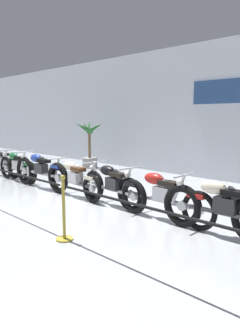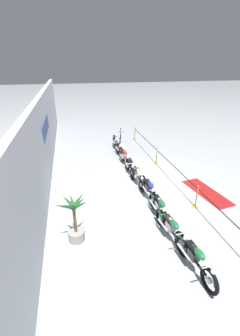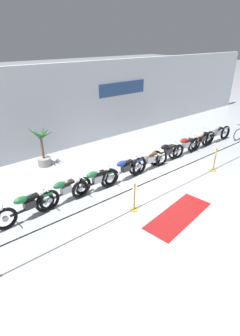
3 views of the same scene
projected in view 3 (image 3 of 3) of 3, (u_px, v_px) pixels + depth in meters
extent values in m
plane|color=#B2B7BC|center=(157.00, 175.00, 11.11)|extent=(120.00, 120.00, 0.00)
cube|color=silver|center=(89.00, 104.00, 13.72)|extent=(28.00, 0.25, 4.20)
cube|color=navy|center=(123.00, 88.00, 14.59)|extent=(3.19, 0.04, 0.70)
torus|color=black|center=(5.00, 219.00, 7.86)|extent=(0.75, 0.16, 0.75)
torus|color=black|center=(50.00, 200.00, 8.76)|extent=(0.75, 0.16, 0.75)
cylinder|color=silver|center=(5.00, 219.00, 7.86)|extent=(0.18, 0.09, 0.18)
cylinder|color=silver|center=(50.00, 200.00, 8.76)|extent=(0.18, 0.09, 0.18)
cylinder|color=silver|center=(0.00, 212.00, 7.68)|extent=(0.31, 0.08, 0.59)
cube|color=#2D2D30|center=(29.00, 204.00, 8.27)|extent=(0.37, 0.24, 0.26)
cylinder|color=#2D2D30|center=(27.00, 199.00, 8.16)|extent=(0.19, 0.12, 0.24)
cylinder|color=#2D2D30|center=(30.00, 198.00, 8.21)|extent=(0.19, 0.12, 0.24)
cylinder|color=silver|center=(37.00, 202.00, 8.61)|extent=(0.70, 0.12, 0.07)
cube|color=black|center=(29.00, 208.00, 8.30)|extent=(1.19, 0.14, 0.06)
ellipsoid|color=#1E6B38|center=(21.00, 200.00, 8.01)|extent=(0.47, 0.25, 0.22)
cube|color=black|center=(32.00, 197.00, 8.25)|extent=(0.41, 0.23, 0.09)
cube|color=#1E6B38|center=(47.00, 194.00, 8.61)|extent=(0.33, 0.18, 0.08)
cylinder|color=silver|center=(2.00, 203.00, 7.63)|extent=(0.08, 0.62, 0.04)
sphere|color=silver|center=(1.00, 208.00, 7.64)|extent=(0.14, 0.14, 0.14)
torus|color=black|center=(45.00, 202.00, 8.69)|extent=(0.70, 0.17, 0.69)
torus|color=black|center=(83.00, 186.00, 9.65)|extent=(0.70, 0.17, 0.69)
cylinder|color=silver|center=(45.00, 202.00, 8.69)|extent=(0.17, 0.09, 0.16)
cylinder|color=silver|center=(83.00, 186.00, 9.65)|extent=(0.17, 0.09, 0.16)
cylinder|color=silver|center=(41.00, 196.00, 8.51)|extent=(0.31, 0.08, 0.59)
cube|color=silver|center=(66.00, 189.00, 9.13)|extent=(0.38, 0.25, 0.26)
cylinder|color=silver|center=(64.00, 185.00, 9.01)|extent=(0.19, 0.12, 0.24)
cylinder|color=silver|center=(66.00, 184.00, 9.07)|extent=(0.19, 0.12, 0.24)
cylinder|color=silver|center=(71.00, 188.00, 9.47)|extent=(0.70, 0.13, 0.07)
cube|color=#47474C|center=(65.00, 193.00, 9.16)|extent=(1.25, 0.16, 0.06)
ellipsoid|color=#1E6B38|center=(59.00, 185.00, 8.87)|extent=(0.48, 0.26, 0.22)
cube|color=black|center=(68.00, 183.00, 9.11)|extent=(0.41, 0.23, 0.09)
cube|color=#1E6B38|center=(81.00, 181.00, 9.51)|extent=(0.33, 0.18, 0.08)
cylinder|color=silver|center=(43.00, 188.00, 8.46)|extent=(0.08, 0.62, 0.04)
sphere|color=silver|center=(42.00, 193.00, 8.47)|extent=(0.14, 0.14, 0.14)
torus|color=black|center=(80.00, 189.00, 9.43)|extent=(0.69, 0.12, 0.69)
torus|color=black|center=(111.00, 177.00, 10.24)|extent=(0.69, 0.12, 0.69)
cylinder|color=silver|center=(80.00, 189.00, 9.43)|extent=(0.16, 0.08, 0.16)
cylinder|color=silver|center=(111.00, 177.00, 10.24)|extent=(0.16, 0.08, 0.16)
cylinder|color=silver|center=(77.00, 183.00, 9.25)|extent=(0.30, 0.06, 0.59)
cube|color=silver|center=(97.00, 179.00, 9.79)|extent=(0.36, 0.22, 0.26)
cylinder|color=silver|center=(96.00, 175.00, 9.68)|extent=(0.18, 0.11, 0.24)
cylinder|color=silver|center=(98.00, 174.00, 9.73)|extent=(0.18, 0.11, 0.24)
cylinder|color=silver|center=(102.00, 178.00, 10.12)|extent=(0.70, 0.08, 0.07)
cube|color=black|center=(96.00, 183.00, 9.83)|extent=(1.14, 0.07, 0.06)
ellipsoid|color=#1E6B38|center=(92.00, 175.00, 9.54)|extent=(0.46, 0.22, 0.22)
cube|color=black|center=(100.00, 173.00, 9.77)|extent=(0.40, 0.20, 0.09)
cube|color=#1E6B38|center=(110.00, 172.00, 10.10)|extent=(0.32, 0.16, 0.08)
cylinder|color=silver|center=(80.00, 176.00, 9.19)|extent=(0.04, 0.62, 0.04)
sphere|color=silver|center=(78.00, 180.00, 9.21)|extent=(0.14, 0.14, 0.14)
torus|color=black|center=(109.00, 178.00, 10.08)|extent=(0.80, 0.14, 0.80)
torus|color=black|center=(139.00, 166.00, 11.02)|extent=(0.80, 0.14, 0.80)
cylinder|color=silver|center=(109.00, 178.00, 10.08)|extent=(0.19, 0.08, 0.19)
cylinder|color=silver|center=(139.00, 166.00, 11.02)|extent=(0.19, 0.08, 0.19)
cylinder|color=silver|center=(107.00, 172.00, 9.90)|extent=(0.30, 0.06, 0.59)
cube|color=#2D2D30|center=(126.00, 168.00, 10.51)|extent=(0.37, 0.23, 0.26)
cylinder|color=#2D2D30|center=(125.00, 164.00, 10.39)|extent=(0.18, 0.11, 0.24)
cylinder|color=#2D2D30|center=(127.00, 163.00, 10.44)|extent=(0.18, 0.11, 0.24)
cylinder|color=silver|center=(129.00, 168.00, 10.84)|extent=(0.70, 0.09, 0.07)
cube|color=#ADAFB5|center=(125.00, 171.00, 10.54)|extent=(1.30, 0.09, 0.06)
ellipsoid|color=navy|center=(121.00, 164.00, 10.26)|extent=(0.47, 0.23, 0.22)
cube|color=black|center=(128.00, 162.00, 10.48)|extent=(0.40, 0.21, 0.09)
cube|color=navy|center=(139.00, 160.00, 10.86)|extent=(0.32, 0.17, 0.08)
cylinder|color=silver|center=(109.00, 165.00, 9.85)|extent=(0.05, 0.62, 0.04)
sphere|color=silver|center=(108.00, 169.00, 9.86)|extent=(0.14, 0.14, 0.14)
torus|color=black|center=(135.00, 167.00, 11.06)|extent=(0.67, 0.15, 0.66)
torus|color=black|center=(161.00, 159.00, 11.81)|extent=(0.67, 0.15, 0.66)
cylinder|color=silver|center=(135.00, 167.00, 11.06)|extent=(0.16, 0.09, 0.16)
cylinder|color=silver|center=(161.00, 159.00, 11.81)|extent=(0.16, 0.09, 0.16)
cylinder|color=silver|center=(134.00, 162.00, 10.89)|extent=(0.31, 0.08, 0.59)
cube|color=silver|center=(150.00, 159.00, 11.39)|extent=(0.38, 0.25, 0.26)
cylinder|color=silver|center=(149.00, 155.00, 11.28)|extent=(0.19, 0.12, 0.24)
cylinder|color=silver|center=(151.00, 155.00, 11.32)|extent=(0.19, 0.12, 0.24)
cylinder|color=silver|center=(153.00, 159.00, 11.71)|extent=(0.70, 0.12, 0.07)
cube|color=#47474C|center=(149.00, 163.00, 11.43)|extent=(1.19, 0.15, 0.06)
ellipsoid|color=beige|center=(146.00, 155.00, 11.15)|extent=(0.48, 0.26, 0.22)
cube|color=#4C2D19|center=(152.00, 154.00, 11.35)|extent=(0.41, 0.23, 0.09)
cube|color=beige|center=(161.00, 154.00, 11.68)|extent=(0.33, 0.18, 0.08)
cylinder|color=silver|center=(136.00, 155.00, 10.82)|extent=(0.08, 0.62, 0.04)
sphere|color=silver|center=(134.00, 159.00, 10.84)|extent=(0.14, 0.14, 0.14)
torus|color=black|center=(156.00, 158.00, 11.85)|extent=(0.71, 0.18, 0.70)
torus|color=black|center=(178.00, 151.00, 12.54)|extent=(0.71, 0.18, 0.70)
cylinder|color=silver|center=(156.00, 158.00, 11.85)|extent=(0.17, 0.10, 0.16)
cylinder|color=silver|center=(178.00, 151.00, 12.54)|extent=(0.17, 0.10, 0.16)
cylinder|color=silver|center=(154.00, 153.00, 11.67)|extent=(0.31, 0.08, 0.59)
cube|color=#2D2D30|center=(168.00, 151.00, 12.15)|extent=(0.38, 0.25, 0.26)
cylinder|color=#2D2D30|center=(168.00, 147.00, 12.03)|extent=(0.19, 0.13, 0.24)
cylinder|color=#2D2D30|center=(169.00, 147.00, 12.08)|extent=(0.19, 0.13, 0.24)
cylinder|color=silver|center=(171.00, 152.00, 12.46)|extent=(0.70, 0.14, 0.07)
cube|color=#ADAFB5|center=(167.00, 154.00, 12.18)|extent=(1.13, 0.17, 0.06)
ellipsoid|color=black|center=(165.00, 147.00, 11.91)|extent=(0.48, 0.26, 0.22)
cube|color=black|center=(171.00, 146.00, 12.11)|extent=(0.42, 0.24, 0.09)
cube|color=black|center=(178.00, 147.00, 12.40)|extent=(0.33, 0.19, 0.08)
cylinder|color=silver|center=(157.00, 147.00, 11.61)|extent=(0.09, 0.62, 0.04)
sphere|color=silver|center=(155.00, 150.00, 11.63)|extent=(0.14, 0.14, 0.14)
torus|color=black|center=(174.00, 152.00, 12.48)|extent=(0.70, 0.11, 0.70)
torus|color=black|center=(196.00, 144.00, 13.40)|extent=(0.70, 0.11, 0.70)
cylinder|color=silver|center=(174.00, 152.00, 12.48)|extent=(0.17, 0.08, 0.17)
cylinder|color=silver|center=(196.00, 144.00, 13.40)|extent=(0.17, 0.08, 0.17)
cylinder|color=silver|center=(173.00, 147.00, 12.31)|extent=(0.30, 0.06, 0.59)
cube|color=silver|center=(186.00, 144.00, 12.90)|extent=(0.36, 0.23, 0.26)
cylinder|color=silver|center=(186.00, 141.00, 12.79)|extent=(0.18, 0.11, 0.24)
cylinder|color=silver|center=(187.00, 140.00, 12.83)|extent=(0.18, 0.11, 0.24)
cylinder|color=silver|center=(188.00, 145.00, 13.22)|extent=(0.70, 0.09, 0.07)
cube|color=#ADAFB5|center=(185.00, 147.00, 12.93)|extent=(1.34, 0.09, 0.06)
ellipsoid|color=#B21E19|center=(184.00, 141.00, 12.66)|extent=(0.46, 0.23, 0.22)
cube|color=black|center=(188.00, 140.00, 12.87)|extent=(0.40, 0.21, 0.09)
cube|color=#B21E19|center=(196.00, 139.00, 13.26)|extent=(0.32, 0.17, 0.08)
cylinder|color=silver|center=(175.00, 141.00, 12.25)|extent=(0.05, 0.62, 0.04)
sphere|color=silver|center=(174.00, 144.00, 12.27)|extent=(0.14, 0.14, 0.14)
torus|color=black|center=(193.00, 145.00, 13.18)|extent=(0.77, 0.16, 0.77)
torus|color=black|center=(209.00, 138.00, 14.07)|extent=(0.77, 0.16, 0.77)
cylinder|color=silver|center=(193.00, 145.00, 13.18)|extent=(0.18, 0.09, 0.18)
cylinder|color=silver|center=(209.00, 138.00, 14.07)|extent=(0.18, 0.09, 0.18)
cylinder|color=silver|center=(192.00, 140.00, 13.00)|extent=(0.31, 0.07, 0.59)
cube|color=#2D2D30|center=(202.00, 138.00, 13.58)|extent=(0.37, 0.23, 0.26)
cylinder|color=#2D2D30|center=(203.00, 135.00, 13.47)|extent=(0.18, 0.12, 0.24)
cylinder|color=#2D2D30|center=(203.00, 134.00, 13.52)|extent=(0.18, 0.12, 0.24)
cylinder|color=silver|center=(203.00, 139.00, 13.92)|extent=(0.70, 0.09, 0.07)
cube|color=#47474C|center=(201.00, 141.00, 13.62)|extent=(1.21, 0.10, 0.06)
ellipsoid|color=beige|center=(201.00, 134.00, 13.33)|extent=(0.47, 0.24, 0.22)
cube|color=black|center=(204.00, 134.00, 13.56)|extent=(0.41, 0.21, 0.09)
cube|color=beige|center=(210.00, 134.00, 13.92)|extent=(0.33, 0.17, 0.08)
cylinder|color=silver|center=(194.00, 134.00, 12.95)|extent=(0.06, 0.62, 0.04)
sphere|color=silver|center=(193.00, 137.00, 12.96)|extent=(0.14, 0.14, 0.14)
torus|color=black|center=(207.00, 139.00, 13.94)|extent=(0.79, 0.16, 0.79)
torus|color=black|center=(225.00, 133.00, 14.83)|extent=(0.79, 0.16, 0.79)
cylinder|color=silver|center=(207.00, 139.00, 13.94)|extent=(0.19, 0.09, 0.18)
cylinder|color=silver|center=(225.00, 133.00, 14.83)|extent=(0.19, 0.09, 0.18)
cylinder|color=silver|center=(206.00, 134.00, 13.76)|extent=(0.31, 0.07, 0.59)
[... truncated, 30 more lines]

